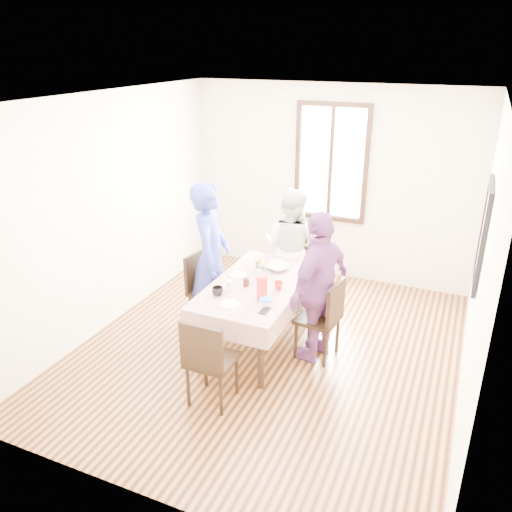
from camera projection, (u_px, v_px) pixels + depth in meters
name	position (u px, v px, depth m)	size (l,w,h in m)	color
ground	(269.00, 348.00, 5.74)	(4.50, 4.50, 0.00)	black
back_wall	(330.00, 184.00, 7.13)	(4.00, 4.00, 0.00)	beige
right_wall	(481.00, 267.00, 4.49)	(4.50, 4.50, 0.00)	beige
window_frame	(331.00, 163.00, 7.00)	(1.02, 0.06, 1.62)	black
window_pane	(331.00, 163.00, 7.01)	(0.90, 0.02, 1.50)	white
art_poster	(484.00, 235.00, 4.68)	(0.04, 0.76, 0.96)	red
dining_table	(258.00, 314.00, 5.70)	(0.81, 1.57, 0.75)	black
tablecloth	(258.00, 284.00, 5.55)	(0.93, 1.69, 0.01)	#510308
chair_left	(210.00, 292.00, 6.04)	(0.42, 0.42, 0.91)	black
chair_right	(318.00, 318.00, 5.46)	(0.42, 0.42, 0.91)	black
chair_far	(291.00, 271.00, 6.58)	(0.42, 0.42, 0.91)	black
chair_near	(212.00, 359.00, 4.75)	(0.42, 0.42, 0.91)	black
person_left	(210.00, 258.00, 5.86)	(0.65, 0.43, 1.78)	#2D3696
person_far	(291.00, 248.00, 6.44)	(0.76, 0.59, 1.55)	beige
person_right	(318.00, 287.00, 5.32)	(0.97, 0.40, 1.65)	#6F3774
mug_black	(218.00, 291.00, 5.27)	(0.12, 0.12, 0.09)	black
mug_flag	(279.00, 286.00, 5.38)	(0.10, 0.10, 0.09)	red
mug_green	(260.00, 267.00, 5.84)	(0.11, 0.11, 0.08)	#0C7226
serving_bowl	(278.00, 268.00, 5.86)	(0.24, 0.24, 0.06)	white
juice_carton	(262.00, 288.00, 5.15)	(0.08, 0.08, 0.25)	red
butter_tub	(266.00, 302.00, 5.07)	(0.12, 0.12, 0.06)	white
jam_jar	(246.00, 282.00, 5.46)	(0.06, 0.06, 0.09)	black
drinking_glass	(230.00, 285.00, 5.37)	(0.08, 0.08, 0.11)	silver
smartphone	(265.00, 311.00, 4.97)	(0.08, 0.16, 0.01)	black
flower_vase	(260.00, 275.00, 5.59)	(0.07, 0.07, 0.13)	silver
plate_left	(238.00, 275.00, 5.73)	(0.20, 0.20, 0.01)	white
plate_far	(278.00, 263.00, 6.04)	(0.20, 0.20, 0.01)	white
plate_near	(230.00, 304.00, 5.09)	(0.20, 0.20, 0.01)	white
butter_lid	(266.00, 299.00, 5.06)	(0.12, 0.12, 0.01)	blue
flower_bunch	(260.00, 265.00, 5.54)	(0.09, 0.09, 0.10)	yellow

